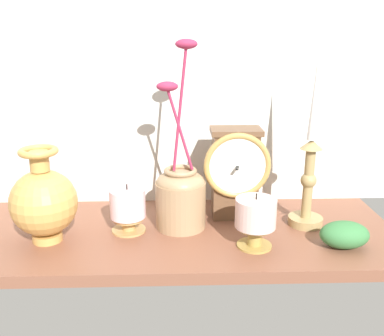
# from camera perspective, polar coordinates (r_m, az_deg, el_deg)

# --- Properties ---
(ground_plane) EXTENTS (1.00, 0.36, 0.02)m
(ground_plane) POSITION_cam_1_polar(r_m,az_deg,el_deg) (0.95, -3.72, -8.83)
(ground_plane) COLOR brown
(back_wall) EXTENTS (1.20, 0.02, 0.65)m
(back_wall) POSITION_cam_1_polar(r_m,az_deg,el_deg) (1.04, -3.79, 12.80)
(back_wall) COLOR silver
(back_wall) RESTS_ON ground_plane
(mantel_clock) EXTENTS (0.15, 0.10, 0.21)m
(mantel_clock) POSITION_cam_1_polar(r_m,az_deg,el_deg) (0.97, 5.73, -0.43)
(mantel_clock) COLOR brown
(mantel_clock) RESTS_ON ground_plane
(candlestick_tall_left) EXTENTS (0.08, 0.08, 0.40)m
(candlestick_tall_left) POSITION_cam_1_polar(r_m,az_deg,el_deg) (0.95, 15.28, 0.48)
(candlestick_tall_left) COLOR #A58A56
(candlestick_tall_left) RESTS_ON ground_plane
(brass_vase_bulbous) EXTENTS (0.13, 0.13, 0.20)m
(brass_vase_bulbous) POSITION_cam_1_polar(r_m,az_deg,el_deg) (0.91, -18.97, -4.14)
(brass_vase_bulbous) COLOR tan
(brass_vase_bulbous) RESTS_ON ground_plane
(brass_vase_jar) EXTENTS (0.11, 0.11, 0.40)m
(brass_vase_jar) POSITION_cam_1_polar(r_m,az_deg,el_deg) (0.93, -1.53, -3.35)
(brass_vase_jar) COLOR #9E7E5A
(brass_vase_jar) RESTS_ON ground_plane
(pillar_candle_front) EXTENTS (0.08, 0.08, 0.11)m
(pillar_candle_front) POSITION_cam_1_polar(r_m,az_deg,el_deg) (0.86, 8.36, -6.55)
(pillar_candle_front) COLOR #A98C45
(pillar_candle_front) RESTS_ON ground_plane
(pillar_candle_near_clock) EXTENTS (0.08, 0.08, 0.11)m
(pillar_candle_near_clock) POSITION_cam_1_polar(r_m,az_deg,el_deg) (0.93, -8.46, -5.20)
(pillar_candle_near_clock) COLOR tan
(pillar_candle_near_clock) RESTS_ON ground_plane
(ivy_sprig) EXTENTS (0.10, 0.07, 0.05)m
(ivy_sprig) POSITION_cam_1_polar(r_m,az_deg,el_deg) (0.91, 19.46, -8.29)
(ivy_sprig) COLOR #37753E
(ivy_sprig) RESTS_ON ground_plane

